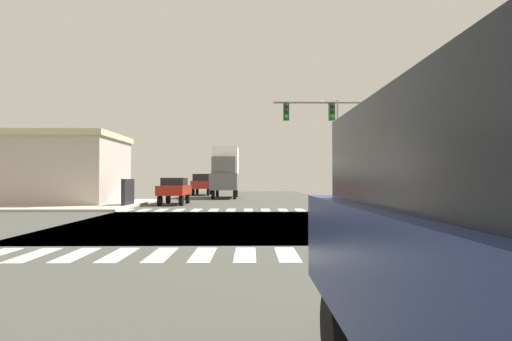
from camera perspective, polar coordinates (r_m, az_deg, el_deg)
ground at (r=17.66m, az=-1.96°, el=-7.05°), size 90.00×90.00×0.05m
sidewalk_corner_ne at (r=32.19m, az=22.42°, el=-4.12°), size 12.00×12.00×0.14m
sidewalk_corner_nw at (r=32.49m, az=-25.11°, el=-4.07°), size 12.00×12.00×0.14m
crosswalk_near at (r=10.43m, az=-4.25°, el=-11.03°), size 13.50×2.00×0.01m
crosswalk_far at (r=24.93m, az=-2.18°, el=-5.25°), size 13.50×2.00×0.01m
traffic_signal_mast at (r=25.59m, az=10.89°, el=5.88°), size 6.29×0.55×6.66m
street_lamp at (r=39.19m, az=10.45°, el=3.93°), size 1.78×0.32×8.86m
bank_building at (r=34.97m, az=-30.45°, el=0.15°), size 17.65×7.36×4.95m
box_truck_nearside_1 at (r=41.06m, az=-4.05°, el=-0.05°), size 2.40×7.20×4.85m
sedan_leading_2 at (r=30.93m, az=-10.75°, el=-2.37°), size 1.80×4.30×1.88m
pickup_trailing_1 at (r=48.25m, az=-7.13°, el=-1.72°), size 2.00×5.10×2.35m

